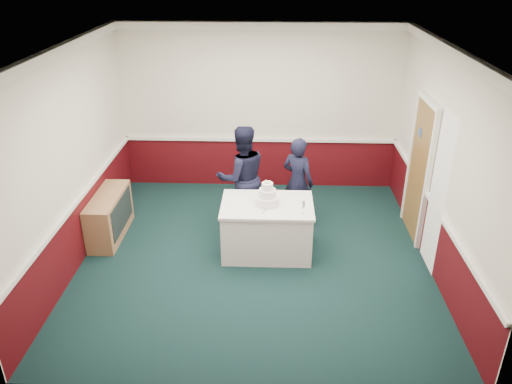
{
  "coord_description": "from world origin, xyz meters",
  "views": [
    {
      "loc": [
        0.25,
        -6.2,
        4.08
      ],
      "look_at": [
        0.02,
        -0.1,
        1.1
      ],
      "focal_mm": 35.0,
      "sensor_mm": 36.0,
      "label": 1
    }
  ],
  "objects_px": {
    "cake_table": "(267,227)",
    "person_man": "(242,177)",
    "cake_knife": "(265,210)",
    "wedding_cake": "(267,197)",
    "champagne_flute": "(303,205)",
    "sideboard": "(110,216)",
    "person_woman": "(298,182)"
  },
  "relations": [
    {
      "from": "wedding_cake",
      "to": "champagne_flute",
      "type": "xyz_separation_m",
      "value": [
        0.5,
        -0.28,
        0.03
      ]
    },
    {
      "from": "wedding_cake",
      "to": "champagne_flute",
      "type": "relative_size",
      "value": 1.78
    },
    {
      "from": "sideboard",
      "to": "person_woman",
      "type": "height_order",
      "value": "person_woman"
    },
    {
      "from": "sideboard",
      "to": "wedding_cake",
      "type": "distance_m",
      "value": 2.54
    },
    {
      "from": "person_woman",
      "to": "cake_knife",
      "type": "bearing_deg",
      "value": 98.04
    },
    {
      "from": "wedding_cake",
      "to": "person_woman",
      "type": "distance_m",
      "value": 1.01
    },
    {
      "from": "cake_knife",
      "to": "person_woman",
      "type": "distance_m",
      "value": 1.19
    },
    {
      "from": "champagne_flute",
      "to": "person_woman",
      "type": "distance_m",
      "value": 1.18
    },
    {
      "from": "sideboard",
      "to": "cake_knife",
      "type": "distance_m",
      "value": 2.52
    },
    {
      "from": "sideboard",
      "to": "cake_knife",
      "type": "relative_size",
      "value": 5.45
    },
    {
      "from": "wedding_cake",
      "to": "person_man",
      "type": "distance_m",
      "value": 0.89
    },
    {
      "from": "wedding_cake",
      "to": "cake_knife",
      "type": "xyz_separation_m",
      "value": [
        -0.03,
        -0.2,
        -0.11
      ]
    },
    {
      "from": "cake_table",
      "to": "person_woman",
      "type": "relative_size",
      "value": 0.89
    },
    {
      "from": "sideboard",
      "to": "person_man",
      "type": "relative_size",
      "value": 0.71
    },
    {
      "from": "cake_table",
      "to": "cake_knife",
      "type": "bearing_deg",
      "value": -98.53
    },
    {
      "from": "person_man",
      "to": "person_woman",
      "type": "height_order",
      "value": "person_man"
    },
    {
      "from": "person_woman",
      "to": "cake_table",
      "type": "bearing_deg",
      "value": 94.76
    },
    {
      "from": "person_man",
      "to": "cake_knife",
      "type": "bearing_deg",
      "value": 91.61
    },
    {
      "from": "wedding_cake",
      "to": "person_man",
      "type": "bearing_deg",
      "value": 117.52
    },
    {
      "from": "cake_table",
      "to": "person_man",
      "type": "relative_size",
      "value": 0.78
    },
    {
      "from": "cake_knife",
      "to": "person_man",
      "type": "relative_size",
      "value": 0.13
    },
    {
      "from": "sideboard",
      "to": "cake_table",
      "type": "height_order",
      "value": "cake_table"
    },
    {
      "from": "cake_table",
      "to": "wedding_cake",
      "type": "relative_size",
      "value": 3.63
    },
    {
      "from": "cake_knife",
      "to": "champagne_flute",
      "type": "bearing_deg",
      "value": 4.23
    },
    {
      "from": "cake_table",
      "to": "champagne_flute",
      "type": "relative_size",
      "value": 6.44
    },
    {
      "from": "cake_knife",
      "to": "champagne_flute",
      "type": "relative_size",
      "value": 1.07
    },
    {
      "from": "wedding_cake",
      "to": "person_man",
      "type": "height_order",
      "value": "person_man"
    },
    {
      "from": "person_man",
      "to": "cake_table",
      "type": "bearing_deg",
      "value": 98.06
    },
    {
      "from": "wedding_cake",
      "to": "champagne_flute",
      "type": "distance_m",
      "value": 0.57
    },
    {
      "from": "cake_knife",
      "to": "person_man",
      "type": "xyz_separation_m",
      "value": [
        -0.38,
        0.99,
        0.05
      ]
    },
    {
      "from": "sideboard",
      "to": "person_woman",
      "type": "distance_m",
      "value": 3.0
    },
    {
      "from": "cake_knife",
      "to": "person_man",
      "type": "height_order",
      "value": "person_man"
    }
  ]
}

